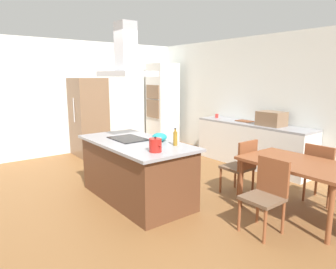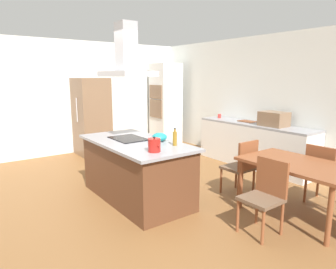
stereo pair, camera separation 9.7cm
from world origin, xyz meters
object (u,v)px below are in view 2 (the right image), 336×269
object	(u,v)px
coffee_mug_red	(219,116)
refrigerator	(92,117)
countertop_microwave	(274,119)
dining_table	(298,169)
range_hood	(126,59)
olive_oil_bottle	(175,138)
chair_facing_back_wall	(323,171)
wall_oven_stack	(166,104)
chair_facing_island	(266,192)
cutting_board	(247,121)
cooktop	(128,138)
mixing_bowl	(160,137)
tea_kettle	(154,145)
chair_at_left_end	(242,164)

from	to	relation	value
coffee_mug_red	refrigerator	size ratio (longest dim) A/B	0.05
countertop_microwave	dining_table	distance (m)	2.09
range_hood	olive_oil_bottle	bearing A→B (deg)	20.95
countertop_microwave	coffee_mug_red	world-z (taller)	countertop_microwave
refrigerator	chair_facing_back_wall	world-z (taller)	refrigerator
wall_oven_stack	refrigerator	size ratio (longest dim) A/B	1.21
countertop_microwave	chair_facing_island	xyz separation A→B (m)	(1.42, -2.15, -0.53)
countertop_microwave	cutting_board	size ratio (longest dim) A/B	1.47
coffee_mug_red	chair_facing_island	world-z (taller)	coffee_mug_red
cooktop	wall_oven_stack	world-z (taller)	wall_oven_stack
mixing_bowl	countertop_microwave	bearing A→B (deg)	86.18
tea_kettle	chair_facing_back_wall	bearing A→B (deg)	63.44
cooktop	tea_kettle	bearing A→B (deg)	-8.02
cooktop	countertop_microwave	xyz separation A→B (m)	(0.59, 2.88, 0.13)
dining_table	chair_facing_back_wall	size ratio (longest dim) A/B	1.57
olive_oil_bottle	refrigerator	xyz separation A→B (m)	(-3.55, 0.23, -0.09)
cooktop	dining_table	size ratio (longest dim) A/B	0.43
wall_oven_stack	refrigerator	distance (m)	2.12
countertop_microwave	refrigerator	xyz separation A→B (m)	(-3.35, -2.34, -0.13)
range_hood	mixing_bowl	bearing A→B (deg)	35.61
wall_oven_stack	chair_facing_back_wall	xyz separation A→B (m)	(4.70, -0.59, -0.59)
olive_oil_bottle	cutting_board	size ratio (longest dim) A/B	0.72
olive_oil_bottle	mixing_bowl	size ratio (longest dim) A/B	1.10
mixing_bowl	chair_facing_back_wall	bearing A→B (deg)	47.76
chair_facing_island	chair_facing_back_wall	bearing A→B (deg)	90.00
refrigerator	chair_at_left_end	world-z (taller)	refrigerator
mixing_bowl	wall_oven_stack	xyz separation A→B (m)	(-3.10, 2.35, 0.14)
wall_oven_stack	dining_table	xyz separation A→B (m)	(4.70, -1.26, -0.43)
wall_oven_stack	chair_facing_island	bearing A→B (deg)	-22.24
countertop_microwave	chair_facing_back_wall	distance (m)	1.73
mixing_bowl	wall_oven_stack	bearing A→B (deg)	142.89
olive_oil_bottle	refrigerator	world-z (taller)	refrigerator
chair_at_left_end	chair_facing_island	bearing A→B (deg)	-36.01
mixing_bowl	dining_table	size ratio (longest dim) A/B	0.16
dining_table	cooktop	bearing A→B (deg)	-145.36
coffee_mug_red	dining_table	bearing A→B (deg)	-27.46
countertop_microwave	dining_table	bearing A→B (deg)	-46.31
cutting_board	chair_facing_back_wall	size ratio (longest dim) A/B	0.38
tea_kettle	wall_oven_stack	distance (m)	4.55
coffee_mug_red	range_hood	xyz separation A→B (m)	(0.87, -2.89, 1.16)
chair_at_left_end	coffee_mug_red	bearing A→B (deg)	142.71
olive_oil_bottle	chair_facing_back_wall	bearing A→B (deg)	55.09
cutting_board	refrigerator	world-z (taller)	refrigerator
tea_kettle	cooktop	bearing A→B (deg)	171.98
chair_at_left_end	cooktop	bearing A→B (deg)	-128.28
mixing_bowl	coffee_mug_red	distance (m)	2.89
cooktop	wall_oven_stack	bearing A→B (deg)	135.42
refrigerator	range_hood	world-z (taller)	range_hood
tea_kettle	countertop_microwave	world-z (taller)	countertop_microwave
cutting_board	wall_oven_stack	bearing A→B (deg)	-173.74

